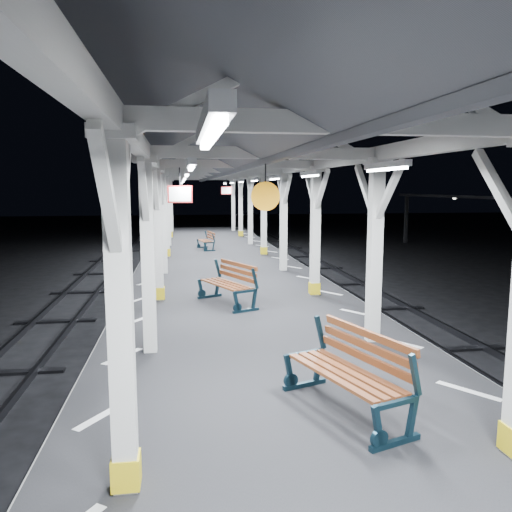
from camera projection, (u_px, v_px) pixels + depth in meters
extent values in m
plane|color=black|center=(250.00, 361.00, 10.99)|extent=(120.00, 120.00, 0.00)
cube|color=black|center=(250.00, 339.00, 10.92)|extent=(6.00, 50.00, 1.00)
cube|color=silver|center=(134.00, 322.00, 10.48)|extent=(1.00, 48.00, 0.01)
cube|color=silver|center=(357.00, 313.00, 11.22)|extent=(1.00, 48.00, 0.01)
cube|color=#2D2D33|center=(37.00, 369.00, 10.31)|extent=(0.08, 60.00, 0.16)
cube|color=black|center=(9.00, 373.00, 10.23)|extent=(2.20, 0.22, 0.06)
cube|color=#2D2D33|center=(438.00, 348.00, 11.64)|extent=(0.08, 60.00, 0.16)
cube|color=#2D2D33|center=(481.00, 346.00, 11.80)|extent=(0.08, 60.00, 0.16)
cube|color=black|center=(460.00, 349.00, 11.73)|extent=(2.20, 0.22, 0.06)
cube|color=beige|center=(121.00, 323.00, 4.46)|extent=(0.22, 0.22, 3.20)
cube|color=beige|center=(113.00, 133.00, 4.23)|extent=(0.40, 0.40, 0.12)
cube|color=gold|center=(126.00, 471.00, 4.65)|extent=(0.26, 0.26, 0.30)
cube|color=beige|center=(123.00, 193.00, 4.84)|extent=(0.10, 0.99, 0.99)
cube|color=beige|center=(107.00, 194.00, 3.76)|extent=(0.10, 0.99, 0.99)
cube|color=beige|center=(148.00, 259.00, 8.37)|extent=(0.22, 0.22, 3.20)
cube|color=beige|center=(145.00, 159.00, 8.15)|extent=(0.40, 0.40, 0.12)
cube|color=beige|center=(148.00, 190.00, 8.76)|extent=(0.10, 0.99, 0.99)
cube|color=beige|center=(144.00, 191.00, 7.68)|extent=(0.10, 0.99, 0.99)
cube|color=beige|center=(158.00, 237.00, 12.29)|extent=(0.22, 0.22, 3.20)
cube|color=beige|center=(156.00, 168.00, 12.06)|extent=(0.40, 0.40, 0.12)
cube|color=gold|center=(160.00, 293.00, 12.48)|extent=(0.26, 0.26, 0.30)
cube|color=beige|center=(158.00, 189.00, 12.67)|extent=(0.10, 0.99, 0.99)
cube|color=beige|center=(156.00, 190.00, 11.60)|extent=(0.10, 0.99, 0.99)
cube|color=beige|center=(163.00, 225.00, 16.21)|extent=(0.22, 0.22, 3.20)
cube|color=beige|center=(162.00, 173.00, 15.98)|extent=(0.40, 0.40, 0.12)
cube|color=beige|center=(163.00, 189.00, 16.59)|extent=(0.10, 0.99, 0.99)
cube|color=beige|center=(162.00, 189.00, 15.51)|extent=(0.10, 0.99, 0.99)
cube|color=beige|center=(166.00, 217.00, 20.13)|extent=(0.22, 0.22, 3.20)
cube|color=beige|center=(165.00, 176.00, 19.90)|extent=(0.40, 0.40, 0.12)
cube|color=gold|center=(167.00, 252.00, 20.32)|extent=(0.26, 0.26, 0.30)
cube|color=beige|center=(166.00, 189.00, 20.51)|extent=(0.10, 0.99, 0.99)
cube|color=beige|center=(165.00, 189.00, 19.43)|extent=(0.10, 0.99, 0.99)
cube|color=beige|center=(168.00, 213.00, 24.04)|extent=(0.22, 0.22, 3.20)
cube|color=beige|center=(168.00, 178.00, 23.82)|extent=(0.40, 0.40, 0.12)
cube|color=beige|center=(168.00, 189.00, 24.42)|extent=(0.10, 0.99, 0.99)
cube|color=beige|center=(168.00, 189.00, 23.35)|extent=(0.10, 0.99, 0.99)
cube|color=beige|center=(170.00, 209.00, 27.96)|extent=(0.22, 0.22, 3.20)
cube|color=beige|center=(169.00, 179.00, 27.73)|extent=(0.40, 0.40, 0.12)
cube|color=gold|center=(170.00, 234.00, 28.15)|extent=(0.26, 0.26, 0.30)
cube|color=beige|center=(170.00, 188.00, 28.34)|extent=(0.10, 0.99, 0.99)
cube|color=beige|center=(169.00, 188.00, 27.26)|extent=(0.10, 0.99, 0.99)
cube|color=beige|center=(171.00, 206.00, 31.88)|extent=(0.22, 0.22, 3.20)
cube|color=beige|center=(170.00, 180.00, 31.65)|extent=(0.40, 0.40, 0.12)
cube|color=beige|center=(171.00, 188.00, 32.26)|extent=(0.10, 0.99, 0.99)
cube|color=beige|center=(170.00, 188.00, 31.18)|extent=(0.10, 0.99, 0.99)
cube|color=beige|center=(499.00, 192.00, 5.44)|extent=(0.10, 0.99, 0.99)
cube|color=beige|center=(375.00, 255.00, 8.97)|extent=(0.22, 0.22, 3.20)
cube|color=beige|center=(378.00, 161.00, 8.75)|extent=(0.40, 0.40, 0.12)
cube|color=beige|center=(365.00, 190.00, 9.35)|extent=(0.10, 0.99, 0.99)
cube|color=beige|center=(390.00, 191.00, 8.28)|extent=(0.10, 0.99, 0.99)
cube|color=beige|center=(315.00, 234.00, 12.89)|extent=(0.22, 0.22, 3.20)
cube|color=beige|center=(316.00, 169.00, 12.66)|extent=(0.40, 0.40, 0.12)
cube|color=gold|center=(314.00, 288.00, 13.08)|extent=(0.26, 0.26, 0.30)
cube|color=beige|center=(310.00, 189.00, 13.27)|extent=(0.10, 0.99, 0.99)
cube|color=beige|center=(322.00, 190.00, 12.19)|extent=(0.10, 0.99, 0.99)
cube|color=beige|center=(284.00, 223.00, 16.81)|extent=(0.22, 0.22, 3.20)
cube|color=beige|center=(284.00, 174.00, 16.58)|extent=(0.40, 0.40, 0.12)
cube|color=beige|center=(281.00, 189.00, 17.19)|extent=(0.10, 0.99, 0.99)
cube|color=beige|center=(287.00, 189.00, 16.11)|extent=(0.10, 0.99, 0.99)
cube|color=beige|center=(264.00, 217.00, 20.72)|extent=(0.22, 0.22, 3.20)
cube|color=beige|center=(264.00, 176.00, 20.50)|extent=(0.40, 0.40, 0.12)
cube|color=gold|center=(264.00, 250.00, 20.92)|extent=(0.26, 0.26, 0.30)
cube|color=beige|center=(262.00, 189.00, 21.11)|extent=(0.10, 0.99, 0.99)
cube|color=beige|center=(266.00, 189.00, 20.03)|extent=(0.10, 0.99, 0.99)
cube|color=beige|center=(250.00, 212.00, 24.64)|extent=(0.22, 0.22, 3.20)
cube|color=beige|center=(250.00, 178.00, 24.41)|extent=(0.40, 0.40, 0.12)
cube|color=beige|center=(249.00, 189.00, 25.02)|extent=(0.10, 0.99, 0.99)
cube|color=beige|center=(252.00, 189.00, 23.95)|extent=(0.10, 0.99, 0.99)
cube|color=beige|center=(241.00, 209.00, 28.56)|extent=(0.22, 0.22, 3.20)
cube|color=beige|center=(241.00, 179.00, 28.33)|extent=(0.40, 0.40, 0.12)
cube|color=gold|center=(241.00, 233.00, 28.75)|extent=(0.26, 0.26, 0.30)
cube|color=beige|center=(239.00, 188.00, 28.94)|extent=(0.10, 0.99, 0.99)
cube|color=beige|center=(242.00, 188.00, 27.86)|extent=(0.10, 0.99, 0.99)
cube|color=beige|center=(233.00, 206.00, 32.48)|extent=(0.22, 0.22, 3.20)
cube|color=beige|center=(233.00, 180.00, 32.25)|extent=(0.40, 0.40, 0.12)
cube|color=beige|center=(232.00, 188.00, 32.86)|extent=(0.10, 0.99, 0.99)
cube|color=beige|center=(234.00, 188.00, 31.78)|extent=(0.10, 0.99, 0.99)
cube|color=beige|center=(152.00, 159.00, 10.09)|extent=(0.18, 48.00, 0.24)
cube|color=beige|center=(342.00, 160.00, 10.69)|extent=(0.18, 48.00, 0.24)
cube|color=beige|center=(340.00, 123.00, 4.51)|extent=(4.20, 0.14, 0.20)
cube|color=beige|center=(266.00, 153.00, 8.43)|extent=(4.20, 0.14, 0.20)
cube|color=beige|center=(238.00, 164.00, 12.35)|extent=(4.20, 0.14, 0.20)
cube|color=beige|center=(224.00, 170.00, 16.26)|extent=(4.20, 0.14, 0.20)
cube|color=beige|center=(215.00, 173.00, 20.18)|extent=(4.20, 0.14, 0.20)
cube|color=beige|center=(209.00, 175.00, 24.10)|extent=(4.20, 0.14, 0.20)
cube|color=beige|center=(205.00, 177.00, 28.02)|extent=(4.20, 0.14, 0.20)
cube|color=beige|center=(202.00, 178.00, 31.93)|extent=(4.20, 0.14, 0.20)
cube|color=beige|center=(249.00, 114.00, 10.26)|extent=(0.16, 48.00, 0.20)
cube|color=#47484E|center=(186.00, 132.00, 10.12)|extent=(2.80, 49.00, 1.45)
cube|color=#47484E|center=(310.00, 134.00, 10.51)|extent=(2.80, 49.00, 1.45)
cube|color=silver|center=(211.00, 124.00, 2.40)|extent=(0.10, 1.35, 0.08)
cube|color=white|center=(211.00, 135.00, 2.40)|extent=(0.05, 1.25, 0.05)
cube|color=silver|center=(191.00, 164.00, 6.32)|extent=(0.10, 1.35, 0.08)
cube|color=white|center=(191.00, 168.00, 6.32)|extent=(0.05, 1.25, 0.05)
cube|color=silver|center=(187.00, 173.00, 10.23)|extent=(0.10, 1.35, 0.08)
cube|color=white|center=(187.00, 175.00, 10.24)|extent=(0.05, 1.25, 0.05)
cube|color=silver|center=(185.00, 177.00, 14.15)|extent=(0.10, 1.35, 0.08)
cube|color=white|center=(185.00, 179.00, 14.16)|extent=(0.05, 1.25, 0.05)
cube|color=silver|center=(183.00, 179.00, 18.07)|extent=(0.10, 1.35, 0.08)
cube|color=white|center=(183.00, 181.00, 18.07)|extent=(0.05, 1.25, 0.05)
cube|color=silver|center=(183.00, 181.00, 21.98)|extent=(0.10, 1.35, 0.08)
cube|color=white|center=(183.00, 182.00, 21.99)|extent=(0.05, 1.25, 0.05)
cube|color=silver|center=(182.00, 182.00, 25.90)|extent=(0.10, 1.35, 0.08)
cube|color=white|center=(182.00, 183.00, 25.91)|extent=(0.05, 1.25, 0.05)
cube|color=silver|center=(182.00, 182.00, 29.82)|extent=(0.10, 1.35, 0.08)
cube|color=white|center=(182.00, 183.00, 29.83)|extent=(0.05, 1.25, 0.05)
cube|color=silver|center=(386.00, 165.00, 6.70)|extent=(0.10, 1.35, 0.08)
cube|color=white|center=(386.00, 169.00, 6.71)|extent=(0.05, 1.25, 0.05)
cube|color=silver|center=(310.00, 173.00, 10.62)|extent=(0.10, 1.35, 0.08)
cube|color=white|center=(310.00, 176.00, 10.63)|extent=(0.05, 1.25, 0.05)
cube|color=silver|center=(274.00, 177.00, 14.54)|extent=(0.10, 1.35, 0.08)
cube|color=white|center=(274.00, 179.00, 14.55)|extent=(0.05, 1.25, 0.05)
cube|color=silver|center=(254.00, 179.00, 18.46)|extent=(0.10, 1.35, 0.08)
cube|color=white|center=(254.00, 181.00, 18.46)|extent=(0.05, 1.25, 0.05)
cube|color=silver|center=(241.00, 181.00, 22.37)|extent=(0.10, 1.35, 0.08)
cube|color=white|center=(241.00, 182.00, 22.38)|extent=(0.05, 1.25, 0.05)
cube|color=silver|center=(232.00, 182.00, 26.29)|extent=(0.10, 1.35, 0.08)
cube|color=white|center=(232.00, 183.00, 26.30)|extent=(0.05, 1.25, 0.05)
cube|color=silver|center=(225.00, 183.00, 30.21)|extent=(0.10, 1.35, 0.08)
cube|color=white|center=(225.00, 183.00, 30.21)|extent=(0.05, 1.25, 0.05)
cylinder|color=black|center=(265.00, 173.00, 8.48)|extent=(0.02, 0.02, 0.30)
cylinder|color=orange|center=(265.00, 196.00, 8.53)|extent=(0.50, 0.04, 0.50)
cylinder|color=black|center=(180.00, 176.00, 10.04)|extent=(0.02, 0.02, 0.36)
cube|color=red|center=(180.00, 194.00, 10.09)|extent=(0.50, 0.03, 0.35)
cube|color=white|center=(180.00, 194.00, 10.09)|extent=(0.44, 0.04, 0.29)
cylinder|color=black|center=(226.00, 183.00, 22.88)|extent=(0.02, 0.02, 0.36)
cube|color=red|center=(226.00, 190.00, 22.92)|extent=(0.50, 0.03, 0.35)
cube|color=white|center=(226.00, 190.00, 22.92)|extent=(0.44, 0.05, 0.29)
cube|color=black|center=(406.00, 219.00, 34.40)|extent=(0.20, 0.20, 3.30)
sphere|color=silver|center=(454.00, 198.00, 28.31)|extent=(0.20, 0.20, 0.20)
sphere|color=silver|center=(407.00, 196.00, 34.19)|extent=(0.20, 0.20, 0.20)
cube|color=#0E232E|center=(395.00, 443.00, 5.44)|extent=(0.67, 0.28, 0.07)
cube|color=#0E232E|center=(378.00, 428.00, 5.30)|extent=(0.19, 0.11, 0.53)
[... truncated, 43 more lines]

